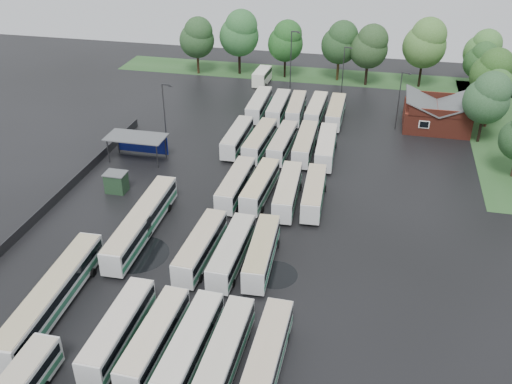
# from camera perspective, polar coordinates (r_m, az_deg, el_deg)

# --- Properties ---
(ground) EXTENTS (160.00, 160.00, 0.00)m
(ground) POSITION_cam_1_polar(r_m,az_deg,el_deg) (59.21, -4.51, -7.49)
(ground) COLOR black
(ground) RESTS_ON ground
(brick_building) EXTENTS (10.07, 8.60, 5.39)m
(brick_building) POSITION_cam_1_polar(r_m,az_deg,el_deg) (94.36, 17.59, 7.19)
(brick_building) COLOR maroon
(brick_building) RESTS_ON ground
(wash_shed) EXTENTS (8.20, 4.20, 3.58)m
(wash_shed) POSITION_cam_1_polar(r_m,az_deg,el_deg) (81.10, -11.78, 5.20)
(wash_shed) COLOR #2D2D30
(wash_shed) RESTS_ON ground
(utility_hut) EXTENTS (2.70, 2.20, 2.62)m
(utility_hut) POSITION_cam_1_polar(r_m,az_deg,el_deg) (73.84, -13.80, 0.98)
(utility_hut) COLOR #1B351E
(utility_hut) RESTS_ON ground
(grass_strip_north) EXTENTS (80.00, 10.00, 0.01)m
(grass_strip_north) POSITION_cam_1_polar(r_m,az_deg,el_deg) (116.06, 5.93, 11.53)
(grass_strip_north) COLOR #274E21
(grass_strip_north) RESTS_ON ground
(grass_strip_east) EXTENTS (10.00, 50.00, 0.01)m
(grass_strip_east) POSITION_cam_1_polar(r_m,az_deg,el_deg) (96.53, 23.33, 5.42)
(grass_strip_east) COLOR #274E21
(grass_strip_east) RESTS_ON ground
(west_fence) EXTENTS (0.10, 50.00, 1.20)m
(west_fence) POSITION_cam_1_polar(r_m,az_deg,el_deg) (73.52, -19.45, -0.72)
(west_fence) COLOR #2D2D30
(west_fence) RESTS_ON ground
(bus_r1c0) EXTENTS (2.34, 10.92, 3.04)m
(bus_r1c0) POSITION_cam_1_polar(r_m,az_deg,el_deg) (50.94, -13.59, -13.21)
(bus_r1c0) COLOR silver
(bus_r1c0) RESTS_ON ground
(bus_r1c1) EXTENTS (2.58, 10.80, 2.99)m
(bus_r1c1) POSITION_cam_1_polar(r_m,az_deg,el_deg) (49.56, -10.12, -14.23)
(bus_r1c1) COLOR silver
(bus_r1c1) RESTS_ON ground
(bus_r1c2) EXTENTS (2.67, 11.17, 3.09)m
(bus_r1c2) POSITION_cam_1_polar(r_m,az_deg,el_deg) (48.47, -6.62, -15.04)
(bus_r1c2) COLOR silver
(bus_r1c2) RESTS_ON ground
(bus_r1c3) EXTENTS (2.44, 10.85, 3.01)m
(bus_r1c3) POSITION_cam_1_polar(r_m,az_deg,el_deg) (47.87, -3.10, -15.62)
(bus_r1c3) COLOR silver
(bus_r1c3) RESTS_ON ground
(bus_r1c4) EXTENTS (2.39, 10.92, 3.04)m
(bus_r1c4) POSITION_cam_1_polar(r_m,az_deg,el_deg) (47.54, 1.14, -15.95)
(bus_r1c4) COLOR silver
(bus_r1c4) RESTS_ON ground
(bus_r2c1) EXTENTS (2.69, 11.00, 3.04)m
(bus_r2c1) POSITION_cam_1_polar(r_m,az_deg,el_deg) (59.37, -5.55, -5.44)
(bus_r2c1) COLOR silver
(bus_r2c1) RESTS_ON ground
(bus_r2c2) EXTENTS (2.48, 10.91, 3.03)m
(bus_r2c2) POSITION_cam_1_polar(r_m,az_deg,el_deg) (58.45, -2.43, -5.94)
(bus_r2c2) COLOR silver
(bus_r2c2) RESTS_ON ground
(bus_r2c3) EXTENTS (2.78, 10.81, 2.98)m
(bus_r2c3) POSITION_cam_1_polar(r_m,az_deg,el_deg) (58.35, 0.59, -6.02)
(bus_r2c3) COLOR silver
(bus_r2c3) RESTS_ON ground
(bus_r3c1) EXTENTS (2.55, 10.90, 3.02)m
(bus_r3c1) POSITION_cam_1_polar(r_m,az_deg,el_deg) (70.54, -2.04, 0.78)
(bus_r3c1) COLOR silver
(bus_r3c1) RESTS_ON ground
(bus_r3c2) EXTENTS (2.83, 10.91, 3.01)m
(bus_r3c2) POSITION_cam_1_polar(r_m,az_deg,el_deg) (70.15, 0.42, 0.62)
(bus_r3c2) COLOR silver
(bus_r3c2) RESTS_ON ground
(bus_r3c3) EXTENTS (2.88, 11.21, 3.09)m
(bus_r3c3) POSITION_cam_1_polar(r_m,az_deg,el_deg) (69.05, 3.18, 0.11)
(bus_r3c3) COLOR silver
(bus_r3c3) RESTS_ON ground
(bus_r3c4) EXTENTS (2.77, 10.77, 2.97)m
(bus_r3c4) POSITION_cam_1_polar(r_m,az_deg,el_deg) (69.11, 5.81, -0.04)
(bus_r3c4) COLOR silver
(bus_r3c4) RESTS_ON ground
(bus_r4c0) EXTENTS (2.37, 10.78, 3.00)m
(bus_r4c0) POSITION_cam_1_polar(r_m,az_deg,el_deg) (83.31, -1.89, 5.49)
(bus_r4c0) COLOR silver
(bus_r4c0) RESTS_ON ground
(bus_r4c1) EXTENTS (2.92, 11.26, 3.10)m
(bus_r4c1) POSITION_cam_1_polar(r_m,az_deg,el_deg) (82.08, 0.40, 5.17)
(bus_r4c1) COLOR silver
(bus_r4c1) RESTS_ON ground
(bus_r4c2) EXTENTS (2.66, 10.87, 3.01)m
(bus_r4c2) POSITION_cam_1_polar(r_m,az_deg,el_deg) (81.64, 2.68, 4.95)
(bus_r4c2) COLOR silver
(bus_r4c2) RESTS_ON ground
(bus_r4c3) EXTENTS (2.54, 11.18, 3.10)m
(bus_r4c3) POSITION_cam_1_polar(r_m,az_deg,el_deg) (81.42, 4.93, 4.84)
(bus_r4c3) COLOR silver
(bus_r4c3) RESTS_ON ground
(bus_r4c4) EXTENTS (2.84, 11.27, 3.11)m
(bus_r4c4) POSITION_cam_1_polar(r_m,az_deg,el_deg) (80.75, 7.02, 4.51)
(bus_r4c4) COLOR silver
(bus_r4c4) RESTS_ON ground
(bus_r5c0) EXTENTS (2.60, 11.23, 3.11)m
(bus_r5c0) POSITION_cam_1_polar(r_m,az_deg,el_deg) (95.34, 0.31, 8.73)
(bus_r5c0) COLOR silver
(bus_r5c0) RESTS_ON ground
(bus_r5c1) EXTENTS (2.48, 10.94, 3.04)m
(bus_r5c1) POSITION_cam_1_polar(r_m,az_deg,el_deg) (94.45, 2.27, 8.47)
(bus_r5c1) COLOR silver
(bus_r5c1) RESTS_ON ground
(bus_r5c2) EXTENTS (2.70, 10.70, 2.95)m
(bus_r5c2) POSITION_cam_1_polar(r_m,az_deg,el_deg) (94.30, 4.04, 8.36)
(bus_r5c2) COLOR silver
(bus_r5c2) RESTS_ON ground
(bus_r5c3) EXTENTS (2.51, 10.92, 3.03)m
(bus_r5c3) POSITION_cam_1_polar(r_m,az_deg,el_deg) (93.87, 6.05, 8.19)
(bus_r5c3) COLOR silver
(bus_r5c3) RESTS_ON ground
(bus_r5c4) EXTENTS (2.39, 10.91, 3.03)m
(bus_r5c4) POSITION_cam_1_polar(r_m,az_deg,el_deg) (93.37, 7.98, 7.95)
(bus_r5c4) COLOR silver
(bus_r5c4) RESTS_ON ground
(artic_bus_west_b) EXTENTS (2.72, 16.87, 3.12)m
(artic_bus_west_b) POSITION_cam_1_polar(r_m,az_deg,el_deg) (64.21, -11.34, -2.92)
(artic_bus_west_b) COLOR silver
(artic_bus_west_b) RESTS_ON ground
(artic_bus_west_c) EXTENTS (3.01, 16.93, 3.13)m
(artic_bus_west_c) POSITION_cam_1_polar(r_m,az_deg,el_deg) (55.96, -19.68, -9.73)
(artic_bus_west_c) COLOR silver
(artic_bus_west_c) RESTS_ON ground
(minibus) EXTENTS (2.60, 6.42, 2.77)m
(minibus) POSITION_cam_1_polar(r_m,az_deg,el_deg) (110.09, 0.61, 11.52)
(minibus) COLOR white
(minibus) RESTS_ON ground
(tree_north_0) EXTENTS (6.80, 6.80, 11.27)m
(tree_north_0) POSITION_cam_1_polar(r_m,az_deg,el_deg) (115.19, -5.88, 15.15)
(tree_north_0) COLOR #3B2616
(tree_north_0) RESTS_ON ground
(tree_north_1) EXTENTS (7.68, 7.68, 12.72)m
(tree_north_1) POSITION_cam_1_polar(r_m,az_deg,el_deg) (114.22, -1.63, 15.64)
(tree_north_1) COLOR black
(tree_north_1) RESTS_ON ground
(tree_north_2) EXTENTS (6.77, 6.77, 11.22)m
(tree_north_2) POSITION_cam_1_polar(r_m,az_deg,el_deg) (112.47, 3.04, 14.89)
(tree_north_2) COLOR black
(tree_north_2) RESTS_ON ground
(tree_north_3) EXTENTS (6.97, 6.97, 11.54)m
(tree_north_3) POSITION_cam_1_polar(r_m,az_deg,el_deg) (111.65, 8.47, 14.61)
(tree_north_3) COLOR #3B2A15
(tree_north_3) RESTS_ON ground
(tree_north_4) EXTENTS (6.97, 6.97, 11.55)m
(tree_north_4) POSITION_cam_1_polar(r_m,az_deg,el_deg) (109.77, 11.34, 14.12)
(tree_north_4) COLOR black
(tree_north_4) RESTS_ON ground
(tree_north_5) EXTENTS (7.82, 7.82, 12.96)m
(tree_north_5) POSITION_cam_1_polar(r_m,az_deg,el_deg) (110.89, 16.62, 14.13)
(tree_north_5) COLOR black
(tree_north_5) RESTS_ON ground
(tree_north_6) EXTENTS (6.59, 6.59, 10.92)m
(tree_north_6) POSITION_cam_1_polar(r_m,az_deg,el_deg) (114.51, 21.79, 13.05)
(tree_north_6) COLOR black
(tree_north_6) RESTS_ON ground
(tree_east_1) EXTENTS (6.60, 6.60, 10.94)m
(tree_east_1) POSITION_cam_1_polar(r_m,az_deg,el_deg) (89.57, 22.20, 8.76)
(tree_east_1) COLOR black
(tree_east_1) RESTS_ON ground
(tree_east_2) EXTENTS (5.74, 5.72, 9.47)m
(tree_east_2) POSITION_cam_1_polar(r_m,az_deg,el_deg) (96.09, 22.68, 9.38)
(tree_east_2) COLOR #3A2215
(tree_east_2) RESTS_ON ground
(tree_east_3) EXTENTS (6.74, 6.74, 11.17)m
(tree_east_3) POSITION_cam_1_polar(r_m,az_deg,el_deg) (101.44, 22.60, 11.05)
(tree_east_3) COLOR #392717
(tree_east_3) RESTS_ON ground
(tree_east_4) EXTENTS (5.75, 5.75, 9.52)m
(tree_east_4) POSITION_cam_1_polar(r_m,az_deg,el_deg) (111.25, 21.60, 12.16)
(tree_east_4) COLOR black
(tree_east_4) RESTS_ON ground
(lamp_post_ne) EXTENTS (1.42, 0.28, 9.22)m
(lamp_post_ne) POSITION_cam_1_polar(r_m,az_deg,el_deg) (90.99, 14.21, 9.23)
(lamp_post_ne) COLOR #2D2D30
(lamp_post_ne) RESTS_ON ground
(lamp_post_nw) EXTENTS (1.54, 0.30, 10.01)m
(lamp_post_nw) POSITION_cam_1_polar(r_m,az_deg,el_deg) (81.96, -9.07, 7.86)
(lamp_post_nw) COLOR #2D2D30
(lamp_post_nw) RESTS_ON ground
(lamp_post_back_w) EXTENTS (1.64, 0.32, 10.66)m
(lamp_post_back_w) POSITION_cam_1_polar(r_m,az_deg,el_deg) (106.44, 3.59, 13.45)
(lamp_post_back_w) COLOR #2D2D30
(lamp_post_back_w) RESTS_ON ground
(lamp_post_back_e) EXTENTS (1.39, 0.27, 9.02)m
(lamp_post_back_e) POSITION_cam_1_polar(r_m,az_deg,el_deg) (103.44, 8.79, 12.14)
(lamp_post_back_e) COLOR #2D2D30
(lamp_post_back_e) RESTS_ON ground
(puddle_2) EXTENTS (6.87, 6.87, 0.01)m
(puddle_2) POSITION_cam_1_polar(r_m,az_deg,el_deg) (62.16, -11.82, -6.09)
(puddle_2) COLOR black
(puddle_2) RESTS_ON ground
(puddle_3) EXTENTS (4.63, 4.63, 0.01)m
(puddle_3) POSITION_cam_1_polar(r_m,az_deg,el_deg) (58.07, 1.90, -8.25)
(puddle_3) COLOR black
(puddle_3) RESTS_ON ground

